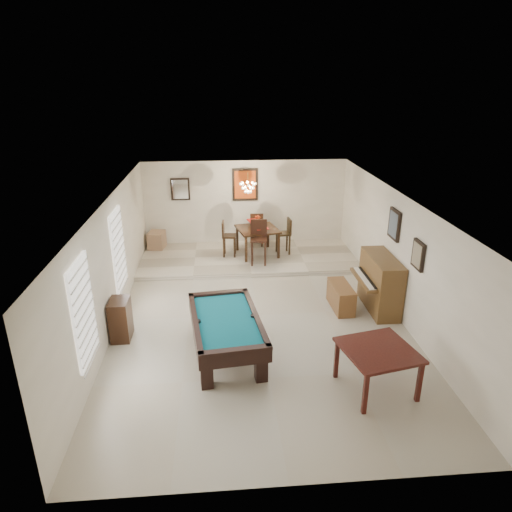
{
  "coord_description": "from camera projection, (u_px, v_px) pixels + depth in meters",
  "views": [
    {
      "loc": [
        -0.78,
        -8.77,
        4.84
      ],
      "look_at": [
        0.0,
        0.6,
        1.15
      ],
      "focal_mm": 32.0,
      "sensor_mm": 36.0,
      "label": 1
    }
  ],
  "objects": [
    {
      "name": "wall_right",
      "position": [
        398.0,
        255.0,
        9.72
      ],
      "size": [
        0.04,
        9.0,
        2.6
      ],
      "primitive_type": "cube",
      "color": "silver",
      "rests_on": "ground_plane"
    },
    {
      "name": "piano_bench",
      "position": [
        341.0,
        297.0,
        10.17
      ],
      "size": [
        0.42,
        1.01,
        0.55
      ],
      "primitive_type": "cube",
      "rotation": [
        0.0,
        0.0,
        0.04
      ],
      "color": "brown",
      "rests_on": "ground_plane"
    },
    {
      "name": "corner_bench",
      "position": [
        157.0,
        240.0,
        13.46
      ],
      "size": [
        0.51,
        0.61,
        0.49
      ],
      "primitive_type": "cube",
      "rotation": [
        0.0,
        0.0,
        -0.16
      ],
      "color": "#9E7655",
      "rests_on": "dining_step"
    },
    {
      "name": "dining_chair_east",
      "position": [
        283.0,
        236.0,
        12.95
      ],
      "size": [
        0.42,
        0.42,
        1.03
      ],
      "primitive_type": null,
      "rotation": [
        0.0,
        0.0,
        -1.47
      ],
      "color": "black",
      "rests_on": "dining_step"
    },
    {
      "name": "back_mirror",
      "position": [
        180.0,
        189.0,
        13.3
      ],
      "size": [
        0.55,
        0.06,
        0.65
      ],
      "primitive_type": "cube",
      "color": "white",
      "rests_on": "wall_back"
    },
    {
      "name": "dining_chair_north",
      "position": [
        257.0,
        229.0,
        13.6
      ],
      "size": [
        0.42,
        0.42,
        1.02
      ],
      "primitive_type": null,
      "rotation": [
        0.0,
        0.0,
        3.03
      ],
      "color": "black",
      "rests_on": "dining_step"
    },
    {
      "name": "back_painting",
      "position": [
        245.0,
        185.0,
        13.41
      ],
      "size": [
        0.75,
        0.06,
        0.95
      ],
      "primitive_type": "cube",
      "color": "#D84C14",
      "rests_on": "wall_back"
    },
    {
      "name": "ceiling",
      "position": [
        259.0,
        199.0,
        9.02
      ],
      "size": [
        6.0,
        9.0,
        0.04
      ],
      "primitive_type": "cube",
      "color": "white",
      "rests_on": "wall_back"
    },
    {
      "name": "flower_vase",
      "position": [
        257.0,
        220.0,
        12.7
      ],
      "size": [
        0.19,
        0.19,
        0.26
      ],
      "primitive_type": null,
      "rotation": [
        0.0,
        0.0,
        -0.32
      ],
      "color": "#A62C0E",
      "rests_on": "dining_table"
    },
    {
      "name": "dining_step",
      "position": [
        248.0,
        258.0,
        12.96
      ],
      "size": [
        6.0,
        2.5,
        0.12
      ],
      "primitive_type": "cube",
      "color": "beige",
      "rests_on": "ground_plane"
    },
    {
      "name": "upright_piano",
      "position": [
        374.0,
        283.0,
        10.03
      ],
      "size": [
        0.82,
        1.47,
        1.23
      ],
      "primitive_type": null,
      "color": "brown",
      "rests_on": "ground_plane"
    },
    {
      "name": "chandelier",
      "position": [
        248.0,
        184.0,
        12.13
      ],
      "size": [
        0.44,
        0.44,
        0.6
      ],
      "primitive_type": null,
      "color": "#FFE5B2",
      "rests_on": "ceiling"
    },
    {
      "name": "dining_chair_south",
      "position": [
        259.0,
        243.0,
        12.2
      ],
      "size": [
        0.48,
        0.48,
        1.19
      ],
      "primitive_type": null,
      "rotation": [
        0.0,
        0.0,
        -0.1
      ],
      "color": "black",
      "rests_on": "dining_step"
    },
    {
      "name": "ground_plane",
      "position": [
        258.0,
        315.0,
        9.97
      ],
      "size": [
        6.0,
        9.0,
        0.02
      ],
      "primitive_type": "cube",
      "color": "beige"
    },
    {
      "name": "wall_front",
      "position": [
        292.0,
        403.0,
        5.32
      ],
      "size": [
        6.0,
        0.04,
        2.6
      ],
      "primitive_type": "cube",
      "color": "silver",
      "rests_on": "ground_plane"
    },
    {
      "name": "pool_table",
      "position": [
        226.0,
        337.0,
        8.42
      ],
      "size": [
        1.46,
        2.35,
        0.74
      ],
      "primitive_type": null,
      "rotation": [
        0.0,
        0.0,
        0.12
      ],
      "color": "black",
      "rests_on": "ground_plane"
    },
    {
      "name": "window_left_front",
      "position": [
        83.0,
        312.0,
        7.18
      ],
      "size": [
        0.06,
        1.0,
        1.7
      ],
      "primitive_type": "cube",
      "color": "white",
      "rests_on": "wall_left"
    },
    {
      "name": "window_left_rear",
      "position": [
        118.0,
        249.0,
        9.78
      ],
      "size": [
        0.06,
        1.0,
        1.7
      ],
      "primitive_type": "cube",
      "color": "white",
      "rests_on": "wall_left"
    },
    {
      "name": "right_picture_upper",
      "position": [
        394.0,
        224.0,
        9.78
      ],
      "size": [
        0.06,
        0.55,
        0.65
      ],
      "primitive_type": "cube",
      "color": "slate",
      "rests_on": "wall_right"
    },
    {
      "name": "right_picture_lower",
      "position": [
        418.0,
        255.0,
        8.65
      ],
      "size": [
        0.06,
        0.45,
        0.55
      ],
      "primitive_type": "cube",
      "color": "gray",
      "rests_on": "wall_right"
    },
    {
      "name": "dining_table",
      "position": [
        257.0,
        239.0,
        12.91
      ],
      "size": [
        1.28,
        1.28,
        0.89
      ],
      "primitive_type": null,
      "rotation": [
        0.0,
        0.0,
        0.21
      ],
      "color": "black",
      "rests_on": "dining_step"
    },
    {
      "name": "dining_chair_west",
      "position": [
        229.0,
        239.0,
        12.79
      ],
      "size": [
        0.41,
        0.41,
        1.0
      ],
      "primitive_type": null,
      "rotation": [
        0.0,
        0.0,
        1.48
      ],
      "color": "black",
      "rests_on": "dining_step"
    },
    {
      "name": "square_table",
      "position": [
        376.0,
        369.0,
        7.48
      ],
      "size": [
        1.32,
        1.32,
        0.76
      ],
      "primitive_type": null,
      "rotation": [
        0.0,
        0.0,
        0.22
      ],
      "color": "#35110D",
      "rests_on": "ground_plane"
    },
    {
      "name": "wall_back",
      "position": [
        245.0,
        204.0,
        13.67
      ],
      "size": [
        6.0,
        0.04,
        2.6
      ],
      "primitive_type": "cube",
      "color": "silver",
      "rests_on": "ground_plane"
    },
    {
      "name": "apothecary_chest",
      "position": [
        121.0,
        319.0,
        8.95
      ],
      "size": [
        0.37,
        0.55,
        0.83
      ],
      "primitive_type": "cube",
      "color": "black",
      "rests_on": "ground_plane"
    },
    {
      "name": "wall_left",
      "position": [
        112.0,
        264.0,
        9.26
      ],
      "size": [
        0.04,
        9.0,
        2.6
      ],
      "primitive_type": "cube",
      "color": "silver",
      "rests_on": "ground_plane"
    }
  ]
}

